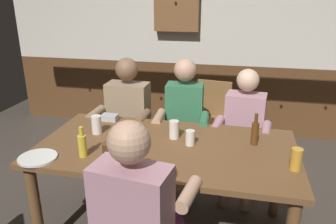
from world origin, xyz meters
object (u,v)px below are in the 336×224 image
at_px(person_0, 126,116).
at_px(chair_empty_near_right, 211,118).
at_px(bottle_1, 255,132).
at_px(person_2, 243,129).
at_px(condiment_caddy, 110,117).
at_px(pint_glass_2, 174,130).
at_px(person_3, 138,214).
at_px(pint_glass_4, 296,159).
at_px(table_candle, 143,159).
at_px(bottle_0, 82,145).
at_px(pint_glass_0, 190,138).
at_px(pint_glass_1, 109,152).
at_px(pint_glass_3, 123,134).
at_px(wall_dart_cabinet, 177,2).
at_px(dining_table, 166,157).
at_px(pint_glass_5, 97,125).
at_px(plate_0, 38,158).
at_px(person_1, 183,120).

bearing_deg(person_0, chair_empty_near_right, -137.87).
bearing_deg(bottle_1, person_2, 97.70).
bearing_deg(condiment_caddy, pint_glass_2, -21.62).
distance_m(person_3, pint_glass_4, 1.05).
distance_m(table_candle, condiment_caddy, 0.88).
bearing_deg(bottle_0, pint_glass_0, 26.15).
height_order(table_candle, pint_glass_1, pint_glass_1).
distance_m(pint_glass_2, pint_glass_3, 0.39).
xyz_separation_m(bottle_0, pint_glass_1, (0.20, -0.03, -0.02)).
relative_size(person_3, bottle_0, 5.81).
relative_size(bottle_0, wall_dart_cabinet, 0.31).
bearing_deg(person_2, person_0, 6.04).
xyz_separation_m(dining_table, pint_glass_0, (0.17, 0.05, 0.15)).
distance_m(person_0, pint_glass_0, 1.00).
bearing_deg(pint_glass_2, pint_glass_1, -127.23).
height_order(pint_glass_4, pint_glass_5, pint_glass_5).
bearing_deg(plate_0, person_0, 77.84).
height_order(pint_glass_4, wall_dart_cabinet, wall_dart_cabinet).
bearing_deg(dining_table, person_1, 89.67).
xyz_separation_m(plate_0, pint_glass_0, (0.98, 0.44, 0.05)).
relative_size(bottle_1, pint_glass_3, 2.14).
xyz_separation_m(person_1, pint_glass_5, (-0.59, -0.62, 0.15)).
distance_m(person_1, bottle_1, 0.86).
bearing_deg(bottle_1, pint_glass_0, -166.57).
xyz_separation_m(chair_empty_near_right, pint_glass_5, (-0.80, -1.29, 0.36)).
xyz_separation_m(pint_glass_1, pint_glass_5, (-0.27, 0.42, 0.01)).
bearing_deg(pint_glass_1, pint_glass_2, 52.77).
relative_size(person_0, bottle_1, 5.10).
relative_size(person_0, pint_glass_2, 8.87).
bearing_deg(table_candle, bottle_0, 176.47).
relative_size(table_candle, bottle_1, 0.33).
relative_size(table_candle, pint_glass_5, 0.54).
height_order(plate_0, pint_glass_0, pint_glass_0).
height_order(condiment_caddy, bottle_1, bottle_1).
xyz_separation_m(person_2, pint_glass_2, (-0.53, -0.57, 0.18)).
height_order(person_2, table_candle, person_2).
bearing_deg(person_2, pint_glass_0, 66.04).
height_order(person_3, pint_glass_1, person_3).
bearing_deg(pint_glass_0, pint_glass_5, 176.27).
distance_m(pint_glass_1, pint_glass_2, 0.58).
xyz_separation_m(pint_glass_0, wall_dart_cabinet, (-0.51, 2.04, 0.88)).
height_order(person_1, chair_empty_near_right, person_1).
distance_m(plate_0, pint_glass_4, 1.70).
bearing_deg(person_2, pint_glass_4, 116.65).
height_order(pint_glass_3, wall_dart_cabinet, wall_dart_cabinet).
distance_m(pint_glass_0, pint_glass_3, 0.51).
xyz_separation_m(pint_glass_0, pint_glass_2, (-0.14, 0.09, 0.01)).
xyz_separation_m(plate_0, pint_glass_3, (0.47, 0.39, 0.05)).
distance_m(condiment_caddy, pint_glass_0, 0.84).
distance_m(dining_table, person_1, 0.72).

